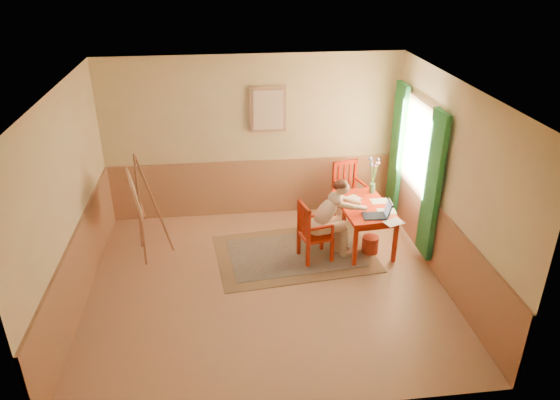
{
  "coord_description": "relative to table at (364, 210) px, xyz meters",
  "views": [
    {
      "loc": [
        -0.54,
        -6.04,
        4.32
      ],
      "look_at": [
        0.25,
        0.55,
        1.05
      ],
      "focal_mm": 33.2,
      "sensor_mm": 36.0,
      "label": 1
    }
  ],
  "objects": [
    {
      "name": "wainscot",
      "position": [
        -1.61,
        -0.09,
        -0.13
      ],
      "size": [
        5.0,
        4.5,
        1.0
      ],
      "color": "#B17957",
      "rests_on": "room"
    },
    {
      "name": "figure",
      "position": [
        -0.59,
        -0.27,
        0.07
      ],
      "size": [
        0.98,
        0.53,
        1.27
      ],
      "color": "beige",
      "rests_on": "room"
    },
    {
      "name": "room",
      "position": [
        -1.61,
        -0.89,
        0.77
      ],
      "size": [
        5.04,
        4.54,
        2.84
      ],
      "color": "#A4775A",
      "rests_on": "ground"
    },
    {
      "name": "wall_portrait",
      "position": [
        -1.36,
        1.31,
        1.27
      ],
      "size": [
        0.6,
        0.05,
        0.76
      ],
      "color": "#A77B5D",
      "rests_on": "room"
    },
    {
      "name": "wastebasket",
      "position": [
        0.07,
        -0.23,
        -0.49
      ],
      "size": [
        0.35,
        0.35,
        0.27
      ],
      "primitive_type": "cylinder",
      "rotation": [
        0.0,
        0.0,
        0.53
      ],
      "color": "#A53A23",
      "rests_on": "room"
    },
    {
      "name": "vase",
      "position": [
        0.24,
        0.44,
        0.36
      ],
      "size": [
        0.23,
        0.29,
        0.59
      ],
      "color": "#3F724C",
      "rests_on": "table"
    },
    {
      "name": "chair_left",
      "position": [
        -0.86,
        -0.31,
        -0.15
      ],
      "size": [
        0.52,
        0.51,
        0.95
      ],
      "color": "red",
      "rests_on": "room"
    },
    {
      "name": "laptop",
      "position": [
        0.11,
        -0.4,
        0.14
      ],
      "size": [
        0.42,
        0.27,
        0.25
      ],
      "color": "#1E2338",
      "rests_on": "table"
    },
    {
      "name": "rug",
      "position": [
        -1.1,
        -0.14,
        -0.62
      ],
      "size": [
        2.55,
        1.84,
        0.02
      ],
      "color": "#8C7251",
      "rests_on": "room"
    },
    {
      "name": "easel",
      "position": [
        -3.42,
        0.1,
        0.37
      ],
      "size": [
        0.63,
        0.75,
        1.68
      ],
      "color": "brown",
      "rests_on": "room"
    },
    {
      "name": "papers",
      "position": [
        0.17,
        -0.13,
        0.09
      ],
      "size": [
        0.75,
        1.13,
        0.0
      ],
      "color": "white",
      "rests_on": "table"
    },
    {
      "name": "chair_back",
      "position": [
        -0.02,
        0.91,
        -0.11
      ],
      "size": [
        0.56,
        0.57,
        1.04
      ],
      "color": "red",
      "rests_on": "room"
    },
    {
      "name": "table",
      "position": [
        0.0,
        0.0,
        0.0
      ],
      "size": [
        0.81,
        1.25,
        0.72
      ],
      "color": "red",
      "rests_on": "room"
    },
    {
      "name": "window",
      "position": [
        0.81,
        0.21,
        0.71
      ],
      "size": [
        0.12,
        2.01,
        2.2
      ],
      "color": "white",
      "rests_on": "room"
    }
  ]
}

